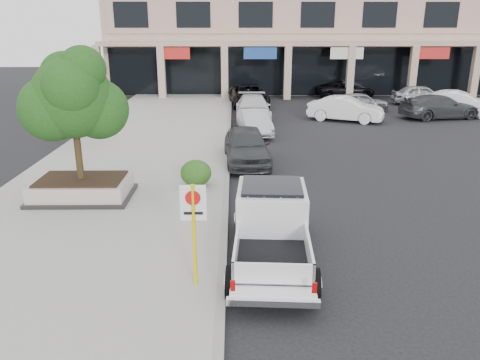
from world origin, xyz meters
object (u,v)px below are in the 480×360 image
curb_car_a (246,146)px  pickup_truck (272,230)px  curb_car_b (255,122)px  planter_tree (78,98)px  lot_car_b (346,109)px  lot_car_d (346,90)px  curb_car_d (249,96)px  planter (82,188)px  curb_car_c (253,108)px  lot_car_c (440,107)px  no_parking_sign (194,221)px  lot_car_a (360,102)px  lot_car_f (459,103)px  lot_car_e (421,95)px

curb_car_a → pickup_truck: bearing=-90.9°
pickup_truck → curb_car_b: (0.19, 14.48, -0.17)m
planter_tree → lot_car_b: bearing=49.7°
curb_car_a → lot_car_d: 21.32m
lot_car_d → planter_tree: bearing=145.4°
curb_car_a → curb_car_d: (0.57, 15.20, 0.00)m
curb_car_a → planter_tree: bearing=-144.1°
planter → curb_car_a: (5.53, 4.59, 0.29)m
planter_tree → curb_car_c: size_ratio=0.78×
lot_car_c → planter: bearing=117.8°
no_parking_sign → lot_car_c: (13.86, 20.29, -0.89)m
lot_car_a → lot_car_f: 6.27m
curb_car_d → lot_car_c: size_ratio=1.08×
curb_car_d → lot_car_a: (7.52, -2.41, -0.10)m
planter → lot_car_b: size_ratio=0.71×
curb_car_c → lot_car_b: 5.70m
lot_car_b → curb_car_c: bearing=109.8°
no_parking_sign → lot_car_a: size_ratio=0.59×
lot_car_e → lot_car_f: 4.65m
curb_car_c → lot_car_a: size_ratio=1.32×
lot_car_a → curb_car_d: bearing=58.8°
planter_tree → lot_car_a: planter_tree is taller
curb_car_b → curb_car_d: (-0.02, 9.49, 0.10)m
no_parking_sign → curb_car_d: bearing=85.6°
planter_tree → curb_car_a: bearing=39.4°
no_parking_sign → lot_car_e: no_parking_sign is taller
curb_car_c → lot_car_a: 8.01m
pickup_truck → lot_car_e: (13.09, 24.57, -0.10)m
curb_car_a → lot_car_b: size_ratio=0.99×
lot_car_f → planter: bearing=152.0°
curb_car_a → lot_car_f: lot_car_f is taller
lot_car_d → lot_car_e: 6.08m
planter_tree → no_parking_sign: size_ratio=1.74×
planter_tree → lot_car_d: (14.05, 23.91, -2.75)m
pickup_truck → lot_car_e: bearing=65.6°
planter → planter_tree: bearing=49.0°
no_parking_sign → lot_car_e: (14.86, 25.91, -0.90)m
pickup_truck → lot_car_f: size_ratio=1.10×
lot_car_a → lot_car_e: bearing=-74.3°
lot_car_f → planter_tree: bearing=152.0°
curb_car_a → lot_car_e: curb_car_a is taller
planter → curb_car_c: (6.18, 14.39, 0.27)m
curb_car_b → lot_car_b: (5.75, 3.67, 0.08)m
no_parking_sign → lot_car_f: size_ratio=0.48×
curb_car_a → lot_car_e: (13.49, 15.79, -0.03)m
lot_car_c → planter_tree: bearing=117.7°
no_parking_sign → lot_car_b: 20.99m
lot_car_b → lot_car_f: 8.03m
planter_tree → no_parking_sign: planter_tree is taller
curb_car_b → curb_car_c: bearing=81.9°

